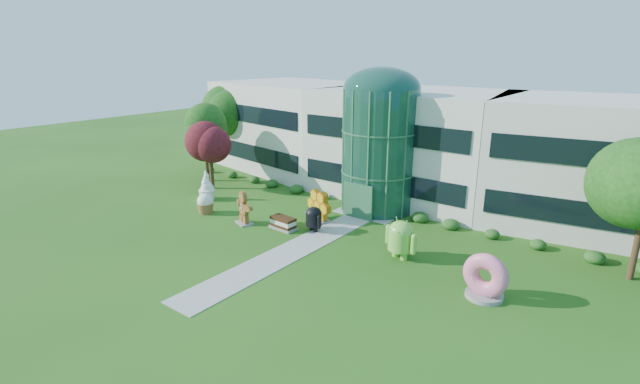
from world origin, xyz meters
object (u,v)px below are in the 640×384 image
Objects in this scene: android_black at (314,217)px; donut at (486,275)px; android_green at (401,236)px; gingerbread at (244,207)px.

donut is at bearing 15.11° from android_black.
gingerbread is at bearing -157.36° from android_green.
android_green is 1.03× the size of gingerbread.
gingerbread is at bearing -135.07° from android_black.
gingerbread is (-12.29, -1.75, -0.15)m from android_green.
donut is (13.07, -1.92, 0.20)m from android_black.
gingerbread reaches higher than android_black.
android_black is at bearing 43.58° from gingerbread.
android_green reaches higher than gingerbread.
android_green reaches higher than android_black.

